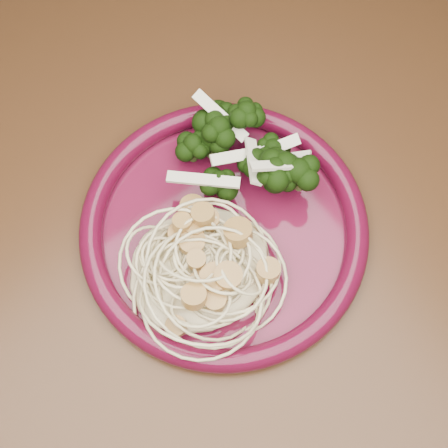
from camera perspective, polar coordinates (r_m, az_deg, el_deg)
The scene contains 6 objects.
dining_table at distance 0.73m, azimuth 0.09°, elevation -0.72°, with size 1.20×0.80×0.75m.
dinner_plate at distance 0.61m, azimuth 0.00°, elevation -0.35°, with size 0.38×0.38×0.02m.
spaghetti_pile at distance 0.59m, azimuth -2.29°, elevation -3.75°, with size 0.14×0.12×0.03m, color beige.
scallop_cluster at distance 0.55m, azimuth -2.43°, elevation -2.47°, with size 0.13×0.13×0.04m, color #BA8B46, non-canonical shape.
broccoli_pile at distance 0.62m, azimuth 2.68°, elevation 4.96°, with size 0.10×0.16×0.05m, color black.
onion_garnish at distance 0.59m, azimuth 2.82°, elevation 6.49°, with size 0.07×0.10×0.06m, color beige, non-canonical shape.
Camera 1 is at (-0.17, -0.22, 1.33)m, focal length 50.00 mm.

